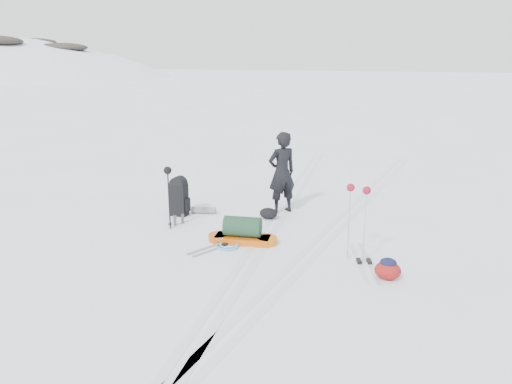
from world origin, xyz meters
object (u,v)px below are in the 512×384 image
skier (282,173)px  expedition_rucksack (182,197)px  ski_poles_black (168,178)px  pulk_sled (243,233)px

skier → expedition_rucksack: size_ratio=1.98×
expedition_rucksack → ski_poles_black: ski_poles_black is taller
ski_poles_black → skier: bearing=56.6°
pulk_sled → expedition_rucksack: (-1.88, 1.20, 0.22)m
skier → pulk_sled: 2.26m
pulk_sled → ski_poles_black: size_ratio=1.05×
pulk_sled → skier: bearing=77.3°
skier → ski_poles_black: bearing=-1.5°
pulk_sled → expedition_rucksack: size_ratio=1.48×
ski_poles_black → pulk_sled: bearing=3.7°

